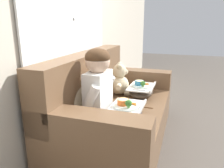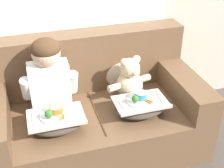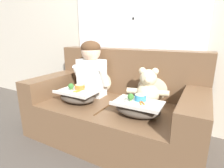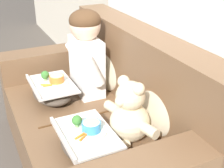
{
  "view_description": "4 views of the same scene",
  "coord_description": "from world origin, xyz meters",
  "px_view_note": "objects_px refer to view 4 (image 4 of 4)",
  "views": [
    {
      "loc": [
        -2.08,
        -0.63,
        1.24
      ],
      "look_at": [
        0.09,
        0.1,
        0.59
      ],
      "focal_mm": 35.0,
      "sensor_mm": 36.0,
      "label": 1
    },
    {
      "loc": [
        -0.47,
        -2.05,
        1.92
      ],
      "look_at": [
        0.14,
        -0.05,
        0.65
      ],
      "focal_mm": 50.0,
      "sensor_mm": 36.0,
      "label": 2
    },
    {
      "loc": [
        0.81,
        -1.52,
        1.08
      ],
      "look_at": [
        -0.06,
        0.09,
        0.57
      ],
      "focal_mm": 28.0,
      "sensor_mm": 36.0,
      "label": 3
    },
    {
      "loc": [
        1.65,
        -0.65,
        1.49
      ],
      "look_at": [
        0.09,
        0.1,
        0.65
      ],
      "focal_mm": 50.0,
      "sensor_mm": 36.0,
      "label": 4
    }
  ],
  "objects_px": {
    "throw_pillow_behind_teddy": "(159,105)",
    "lap_tray_child": "(53,90)",
    "teddy_bear": "(129,115)",
    "couch": "(104,122)",
    "throw_pillow_behind_child": "(110,65)",
    "child_figure": "(86,49)",
    "lap_tray_teddy": "(86,140)"
  },
  "relations": [
    {
      "from": "teddy_bear",
      "to": "lap_tray_child",
      "type": "height_order",
      "value": "teddy_bear"
    },
    {
      "from": "throw_pillow_behind_child",
      "to": "lap_tray_teddy",
      "type": "xyz_separation_m",
      "value": [
        0.67,
        -0.46,
        -0.11
      ]
    },
    {
      "from": "teddy_bear",
      "to": "lap_tray_child",
      "type": "distance_m",
      "value": 0.73
    },
    {
      "from": "child_figure",
      "to": "teddy_bear",
      "type": "xyz_separation_m",
      "value": [
        0.67,
        -0.0,
        -0.18
      ]
    },
    {
      "from": "lap_tray_child",
      "to": "lap_tray_teddy",
      "type": "relative_size",
      "value": 1.0
    },
    {
      "from": "throw_pillow_behind_teddy",
      "to": "lap_tray_child",
      "type": "distance_m",
      "value": 0.82
    },
    {
      "from": "teddy_bear",
      "to": "child_figure",
      "type": "bearing_deg",
      "value": 179.65
    },
    {
      "from": "lap_tray_child",
      "to": "throw_pillow_behind_child",
      "type": "bearing_deg",
      "value": 89.94
    },
    {
      "from": "lap_tray_teddy",
      "to": "lap_tray_child",
      "type": "bearing_deg",
      "value": 179.99
    },
    {
      "from": "throw_pillow_behind_child",
      "to": "child_figure",
      "type": "distance_m",
      "value": 0.25
    },
    {
      "from": "throw_pillow_behind_child",
      "to": "throw_pillow_behind_teddy",
      "type": "bearing_deg",
      "value": 0.0
    },
    {
      "from": "throw_pillow_behind_teddy",
      "to": "lap_tray_teddy",
      "type": "height_order",
      "value": "throw_pillow_behind_teddy"
    },
    {
      "from": "throw_pillow_behind_teddy",
      "to": "teddy_bear",
      "type": "relative_size",
      "value": 0.93
    },
    {
      "from": "couch",
      "to": "lap_tray_child",
      "type": "distance_m",
      "value": 0.44
    },
    {
      "from": "throw_pillow_behind_child",
      "to": "lap_tray_teddy",
      "type": "relative_size",
      "value": 0.96
    },
    {
      "from": "child_figure",
      "to": "lap_tray_child",
      "type": "bearing_deg",
      "value": -90.09
    },
    {
      "from": "couch",
      "to": "child_figure",
      "type": "xyz_separation_m",
      "value": [
        -0.33,
        0.02,
        0.42
      ]
    },
    {
      "from": "child_figure",
      "to": "lap_tray_child",
      "type": "height_order",
      "value": "child_figure"
    },
    {
      "from": "couch",
      "to": "teddy_bear",
      "type": "relative_size",
      "value": 4.29
    },
    {
      "from": "lap_tray_child",
      "to": "couch",
      "type": "bearing_deg",
      "value": 36.78
    },
    {
      "from": "couch",
      "to": "child_figure",
      "type": "relative_size",
      "value": 2.84
    },
    {
      "from": "teddy_bear",
      "to": "throw_pillow_behind_teddy",
      "type": "bearing_deg",
      "value": 90.36
    },
    {
      "from": "lap_tray_child",
      "to": "throw_pillow_behind_teddy",
      "type": "bearing_deg",
      "value": 34.46
    },
    {
      "from": "couch",
      "to": "throw_pillow_behind_teddy",
      "type": "height_order",
      "value": "couch"
    },
    {
      "from": "child_figure",
      "to": "lap_tray_teddy",
      "type": "bearing_deg",
      "value": -21.72
    },
    {
      "from": "throw_pillow_behind_teddy",
      "to": "lap_tray_teddy",
      "type": "xyz_separation_m",
      "value": [
        -0.0,
        -0.46,
        -0.11
      ]
    },
    {
      "from": "throw_pillow_behind_child",
      "to": "child_figure",
      "type": "xyz_separation_m",
      "value": [
        -0.0,
        -0.19,
        0.16
      ]
    },
    {
      "from": "throw_pillow_behind_child",
      "to": "teddy_bear",
      "type": "xyz_separation_m",
      "value": [
        0.67,
        -0.2,
        -0.02
      ]
    },
    {
      "from": "throw_pillow_behind_teddy",
      "to": "lap_tray_child",
      "type": "height_order",
      "value": "throw_pillow_behind_teddy"
    },
    {
      "from": "lap_tray_child",
      "to": "lap_tray_teddy",
      "type": "bearing_deg",
      "value": -0.01
    },
    {
      "from": "throw_pillow_behind_child",
      "to": "teddy_bear",
      "type": "bearing_deg",
      "value": -16.39
    },
    {
      "from": "throw_pillow_behind_child",
      "to": "lap_tray_child",
      "type": "relative_size",
      "value": 0.96
    }
  ]
}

